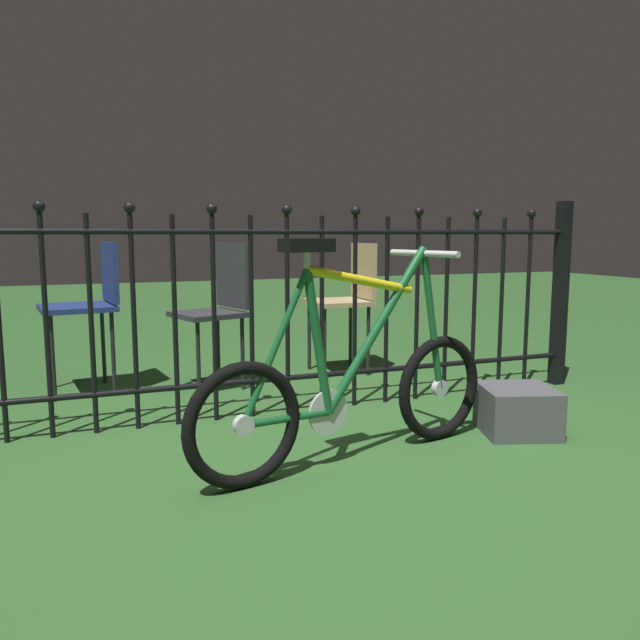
# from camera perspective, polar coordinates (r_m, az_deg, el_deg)

# --- Properties ---
(ground_plane) EXTENTS (20.00, 20.00, 0.00)m
(ground_plane) POSITION_cam_1_polar(r_m,az_deg,el_deg) (2.58, 0.82, -12.89)
(ground_plane) COLOR #2F5A29
(iron_fence) EXTENTS (3.68, 0.07, 1.11)m
(iron_fence) POSITION_cam_1_polar(r_m,az_deg,el_deg) (3.11, -5.07, 1.29)
(iron_fence) COLOR black
(iron_fence) RESTS_ON ground
(bicycle) EXTENTS (1.42, 0.47, 0.90)m
(bicycle) POSITION_cam_1_polar(r_m,az_deg,el_deg) (2.50, 2.93, -6.24)
(bicycle) COLOR black
(bicycle) RESTS_ON ground
(chair_tan) EXTENTS (0.39, 0.39, 0.86)m
(chair_tan) POSITION_cam_1_polar(r_m,az_deg,el_deg) (4.11, 2.67, 2.49)
(chair_tan) COLOR black
(chair_tan) RESTS_ON ground
(chair_charcoal) EXTENTS (0.46, 0.46, 0.86)m
(chair_charcoal) POSITION_cam_1_polar(r_m,az_deg,el_deg) (3.74, -9.26, 1.74)
(chair_charcoal) COLOR black
(chair_charcoal) RESTS_ON ground
(chair_navy) EXTENTS (0.45, 0.45, 0.87)m
(chair_navy) POSITION_cam_1_polar(r_m,az_deg,el_deg) (3.84, -20.33, 1.91)
(chair_navy) COLOR black
(chair_navy) RESTS_ON ground
(display_crate) EXTENTS (0.41, 0.41, 0.22)m
(display_crate) POSITION_cam_1_polar(r_m,az_deg,el_deg) (3.04, 17.68, -7.91)
(display_crate) COLOR #4C4C51
(display_crate) RESTS_ON ground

